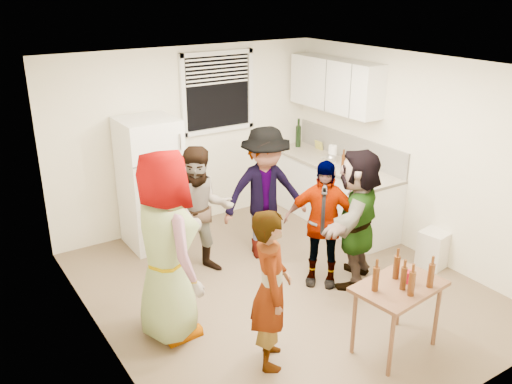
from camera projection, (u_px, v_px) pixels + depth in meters
room at (282, 288)px, 6.20m from camera, size 4.00×4.50×2.50m
window at (218, 92)px, 7.49m from camera, size 1.12×0.10×1.06m
refrigerator at (151, 183)px, 6.99m from camera, size 0.70×0.70×1.70m
counter_lower at (332, 193)px, 7.81m from camera, size 0.60×2.20×0.86m
countertop at (333, 164)px, 7.65m from camera, size 0.64×2.22×0.04m
backsplash at (349, 147)px, 7.72m from camera, size 0.03×2.20×0.36m
upper_cabinets at (335, 85)px, 7.48m from camera, size 0.34×1.60×0.70m
kettle at (331, 163)px, 7.62m from camera, size 0.26×0.24×0.18m
paper_towel at (332, 162)px, 7.64m from camera, size 0.11×0.11×0.25m
wine_bottle at (298, 147)px, 8.37m from camera, size 0.08×0.08×0.33m
beer_bottle_counter at (343, 169)px, 7.35m from camera, size 0.05×0.05×0.21m
blue_cup at (364, 180)px, 6.94m from camera, size 0.08×0.08×0.11m
picture_frame at (319, 145)px, 8.20m from camera, size 0.02×0.16×0.13m
trash_bin at (434, 247)px, 6.61m from camera, size 0.36×0.36×0.46m
serving_table at (393, 348)px, 5.18m from camera, size 0.89×0.65×0.70m
beer_bottle_table at (402, 289)px, 4.86m from camera, size 0.06×0.06×0.22m
red_cup at (407, 282)px, 4.97m from camera, size 0.08×0.08×0.11m
guest_grey at (172, 331)px, 5.43m from camera, size 1.90×0.95×0.60m
guest_stripe at (270, 360)px, 5.02m from camera, size 1.58×1.23×0.36m
guest_back_left at (204, 271)px, 6.56m from camera, size 1.17×1.72×0.59m
guest_back_right at (265, 254)px, 6.98m from camera, size 1.43×1.88×0.62m
guest_black at (319, 281)px, 6.34m from camera, size 1.67×1.67×0.36m
guest_orange at (353, 280)px, 6.38m from camera, size 2.15×2.18×0.47m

